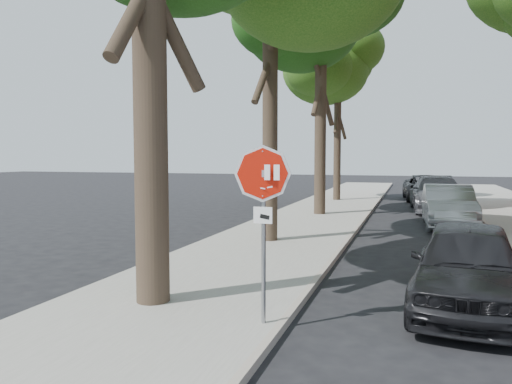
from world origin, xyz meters
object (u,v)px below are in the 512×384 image
car_b (448,206)px  tree_mid_b (321,25)px  stop_sign (263,199)px  car_a (468,266)px  car_d (427,188)px  tree_far (338,72)px  car_c (437,194)px

car_b → tree_mid_b: bearing=157.1°
stop_sign → car_a: (2.97, 2.07, -1.21)m
car_d → tree_far: bearing=-159.6°
car_b → tree_far: bearing=118.8°
stop_sign → car_b: 12.73m
tree_far → tree_mid_b: bearing=-87.6°
car_b → car_c: (-0.14, 5.41, 0.05)m
stop_sign → tree_far: size_ratio=0.28×
tree_mid_b → car_b: tree_mid_b is taller
stop_sign → tree_far: bearing=95.5°
tree_far → car_d: size_ratio=1.77×
car_b → car_d: (-0.46, 11.14, -0.03)m
car_b → car_d: bearing=90.4°
stop_sign → car_a: stop_sign is taller
stop_sign → tree_mid_b: (-1.72, 14.15, 6.05)m
car_b → car_c: 5.42m
tree_far → car_a: tree_far is taller
car_a → car_b: (0.32, 10.17, 0.02)m
car_b → car_c: car_c is taller
car_d → car_c: bearing=-91.2°
car_a → car_c: (0.18, 15.58, 0.07)m
tree_mid_b → car_c: size_ratio=1.85×
car_a → car_d: bearing=95.7°
stop_sign → tree_mid_b: 15.48m
tree_mid_b → car_b: size_ratio=2.24×
stop_sign → tree_mid_b: size_ratio=0.25×
tree_far → car_c: 8.93m
car_a → car_d: (-0.14, 21.31, -0.01)m
car_a → car_d: 21.31m
tree_far → car_d: 8.40m
car_c → stop_sign: bearing=-103.8°
tree_mid_b → car_a: bearing=-68.8°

